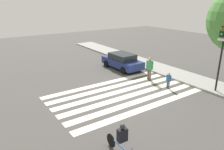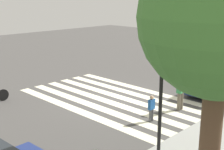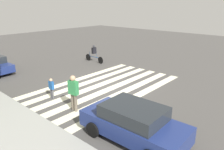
{
  "view_description": "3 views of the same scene",
  "coord_description": "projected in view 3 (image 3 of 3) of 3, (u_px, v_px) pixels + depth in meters",
  "views": [
    {
      "loc": [
        10.96,
        -8.43,
        6.13
      ],
      "look_at": [
        -0.92,
        -0.34,
        1.18
      ],
      "focal_mm": 35.0,
      "sensor_mm": 36.0,
      "label": 1
    },
    {
      "loc": [
        11.33,
        11.07,
        5.4
      ],
      "look_at": [
        -0.32,
        -0.39,
        1.2
      ],
      "focal_mm": 50.0,
      "sensor_mm": 36.0,
      "label": 2
    },
    {
      "loc": [
        -9.14,
        9.61,
        5.14
      ],
      "look_at": [
        -1.12,
        0.58,
        1.19
      ],
      "focal_mm": 35.0,
      "sensor_mm": 36.0,
      "label": 3
    }
  ],
  "objects": [
    {
      "name": "ground_plane",
      "position": [
        105.0,
        87.0,
        14.2
      ],
      "size": [
        60.0,
        60.0,
        0.0
      ],
      "primitive_type": "plane",
      "color": "#4C4947"
    },
    {
      "name": "sidewalk_curb",
      "position": [
        9.0,
        123.0,
        9.74
      ],
      "size": [
        36.0,
        2.5,
        0.14
      ],
      "color": "#9E9E99",
      "rests_on": "ground_plane"
    },
    {
      "name": "cyclist_mid_street",
      "position": [
        94.0,
        53.0,
        19.95
      ],
      "size": [
        2.31,
        0.41,
        1.58
      ],
      "rotation": [
        0.0,
        0.0,
        -0.03
      ],
      "color": "black",
      "rests_on": "ground_plane"
    },
    {
      "name": "pedestrian_adult_blue_shirt",
      "position": [
        51.0,
        87.0,
        12.26
      ],
      "size": [
        0.33,
        0.18,
        1.19
      ],
      "rotation": [
        0.0,
        0.0,
        -0.0
      ],
      "color": "#4C4C51",
      "rests_on": "ground_plane"
    },
    {
      "name": "crosswalk_stripes",
      "position": [
        105.0,
        87.0,
        14.2
      ],
      "size": [
        5.39,
        10.0,
        0.01
      ],
      "color": "#F2EDCC",
      "rests_on": "ground_plane"
    },
    {
      "name": "car_parked_silver_sedan",
      "position": [
        133.0,
        122.0,
        8.5
      ],
      "size": [
        4.28,
        2.08,
        1.44
      ],
      "rotation": [
        0.0,
        0.0,
        0.02
      ],
      "color": "navy",
      "rests_on": "ground_plane"
    },
    {
      "name": "pedestrian_adult_tall_backpack",
      "position": [
        73.0,
        91.0,
        10.72
      ],
      "size": [
        0.54,
        0.3,
        1.86
      ],
      "rotation": [
        0.0,
        0.0,
        3.27
      ],
      "color": "#6B6051",
      "rests_on": "ground_plane"
    }
  ]
}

